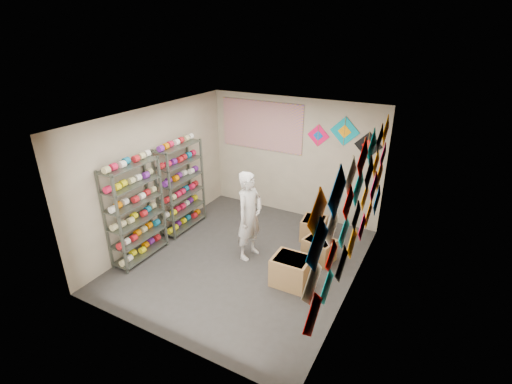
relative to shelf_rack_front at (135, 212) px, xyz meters
The scene contains 12 objects.
ground 2.19m from the shelf_rack_front, 25.53° to the left, with size 4.50×4.50×0.00m, color #2E2B29.
room_walls 2.09m from the shelf_rack_front, 25.53° to the left, with size 4.50×4.50×4.50m.
shelf_rack_front is the anchor object (origin of this frame).
shelf_rack_back 1.30m from the shelf_rack_front, 90.00° to the left, with size 0.40×1.10×1.90m, color #4C5147.
string_spools 0.66m from the shelf_rack_front, 90.00° to the left, with size 0.12×2.36×0.12m.
kite_wall_display 3.90m from the shelf_rack_front, 11.95° to the left, with size 0.05×4.30×2.08m.
back_wall_kites 4.37m from the shelf_rack_front, 46.72° to the left, with size 1.58×0.02×0.82m.
poster 3.40m from the shelf_rack_front, 72.35° to the left, with size 2.00×0.01×1.10m, color #804AA2.
shopkeeper 2.08m from the shelf_rack_front, 29.36° to the left, with size 0.49×0.68×1.72m, color beige.
carton_a 2.99m from the shelf_rack_front, 11.97° to the left, with size 0.61×0.51×0.51m, color brown.
carton_b 3.46m from the shelf_rack_front, 26.45° to the left, with size 0.54×0.44×0.44m, color brown.
carton_c 3.53m from the shelf_rack_front, 39.50° to the left, with size 0.47×0.52×0.45m, color brown.
Camera 1 is at (3.01, -5.10, 4.02)m, focal length 26.00 mm.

